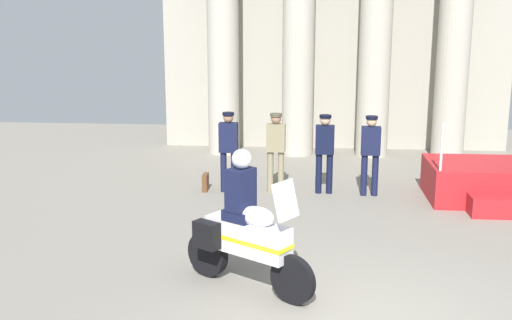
# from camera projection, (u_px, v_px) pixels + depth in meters

# --- Properties ---
(colonnade_backdrop) EXTENTS (9.36, 1.67, 6.81)m
(colonnade_backdrop) POSITION_uv_depth(u_px,v_px,m) (337.00, 18.00, 16.42)
(colonnade_backdrop) COLOR #A49F91
(colonnade_backdrop) RESTS_ON ground_plane
(reviewing_stand) EXTENTS (2.55, 2.16, 1.65)m
(reviewing_stand) POSITION_uv_depth(u_px,v_px,m) (494.00, 183.00, 12.43)
(reviewing_stand) COLOR #B21E23
(reviewing_stand) RESTS_ON ground_plane
(officer_in_row_0) EXTENTS (0.39, 0.24, 1.67)m
(officer_in_row_0) POSITION_uv_depth(u_px,v_px,m) (229.00, 145.00, 12.96)
(officer_in_row_0) COLOR #141938
(officer_in_row_0) RESTS_ON ground_plane
(officer_in_row_1) EXTENTS (0.39, 0.24, 1.66)m
(officer_in_row_1) POSITION_uv_depth(u_px,v_px,m) (276.00, 146.00, 12.90)
(officer_in_row_1) COLOR #847A5B
(officer_in_row_1) RESTS_ON ground_plane
(officer_in_row_2) EXTENTS (0.39, 0.24, 1.63)m
(officer_in_row_2) POSITION_uv_depth(u_px,v_px,m) (325.00, 147.00, 12.85)
(officer_in_row_2) COLOR black
(officer_in_row_2) RESTS_ON ground_plane
(officer_in_row_3) EXTENTS (0.39, 0.24, 1.64)m
(officer_in_row_3) POSITION_uv_depth(u_px,v_px,m) (371.00, 149.00, 12.68)
(officer_in_row_3) COLOR #141938
(officer_in_row_3) RESTS_ON ground_plane
(motorcycle_with_rider) EXTENTS (1.81, 1.28, 1.90)m
(motorcycle_with_rider) POSITION_uv_depth(u_px,v_px,m) (244.00, 231.00, 8.34)
(motorcycle_with_rider) COLOR black
(motorcycle_with_rider) RESTS_ON ground_plane
(briefcase_on_ground) EXTENTS (0.10, 0.32, 0.36)m
(briefcase_on_ground) POSITION_uv_depth(u_px,v_px,m) (206.00, 182.00, 13.21)
(briefcase_on_ground) COLOR brown
(briefcase_on_ground) RESTS_ON ground_plane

